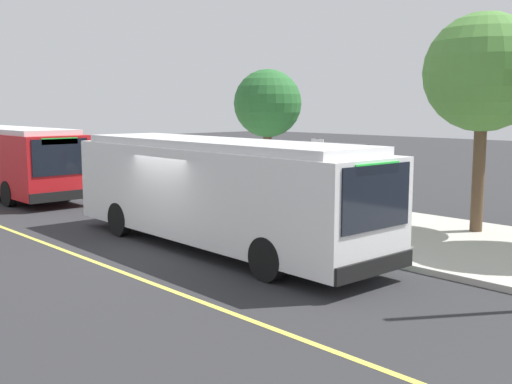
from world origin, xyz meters
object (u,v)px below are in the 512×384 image
waiting_bench (318,202)px  transit_bus_second (3,158)px  route_sign_post (317,174)px  transit_bus_main (217,189)px  pedestrian_commuter (276,192)px

waiting_bench → transit_bus_second: bearing=-158.8°
waiting_bench → route_sign_post: size_ratio=0.57×
transit_bus_main → waiting_bench: (-0.85, 5.06, -0.98)m
transit_bus_second → route_sign_post: (15.82, 2.83, 0.34)m
transit_bus_main → pedestrian_commuter: bearing=108.6°
transit_bus_main → pedestrian_commuter: (-1.13, 3.35, -0.50)m
transit_bus_second → waiting_bench: size_ratio=7.19×
route_sign_post → waiting_bench: bearing=130.9°
transit_bus_main → transit_bus_second: same height
route_sign_post → transit_bus_main: bearing=-116.7°
route_sign_post → pedestrian_commuter: size_ratio=1.66×
transit_bus_main → pedestrian_commuter: transit_bus_main is taller
transit_bus_second → pedestrian_commuter: transit_bus_second is taller
transit_bus_second → waiting_bench: bearing=21.2°
transit_bus_main → waiting_bench: transit_bus_main is taller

